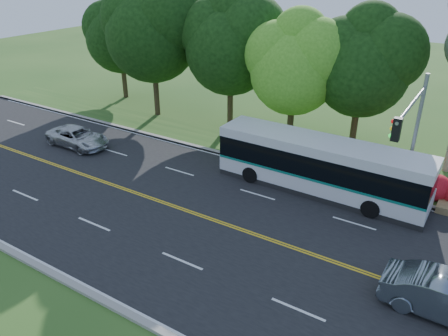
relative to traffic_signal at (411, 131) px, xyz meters
The scene contains 11 objects.
ground 9.65m from the traffic_signal, 140.23° to the right, with size 120.00×120.00×0.00m, color #2B541C.
road 9.65m from the traffic_signal, 140.23° to the right, with size 60.00×14.00×0.02m, color black.
curb_north 8.15m from the traffic_signal, 164.96° to the left, with size 60.00×0.30×0.15m, color gray.
curb_south 14.86m from the traffic_signal, 117.35° to the right, with size 60.00×0.30×0.15m, color gray.
grass_verge 8.74m from the traffic_signal, 151.03° to the left, with size 60.00×4.00×0.10m, color #2B541C.
lane_markings 9.71m from the traffic_signal, 140.63° to the right, with size 57.60×13.82×0.00m.
tree_row 13.61m from the traffic_signal, 150.00° to the left, with size 44.70×9.10×13.84m.
bougainvillea_hedge 4.86m from the traffic_signal, 75.94° to the left, with size 9.50×2.25×1.50m.
traffic_signal is the anchor object (origin of this frame).
transit_bus 5.34m from the traffic_signal, behind, with size 11.77×2.72×3.07m.
suv 21.48m from the traffic_signal, behind, with size 2.20×4.77×1.32m, color #B9BBBD.
Camera 1 is at (9.28, -15.59, 12.12)m, focal length 35.00 mm.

